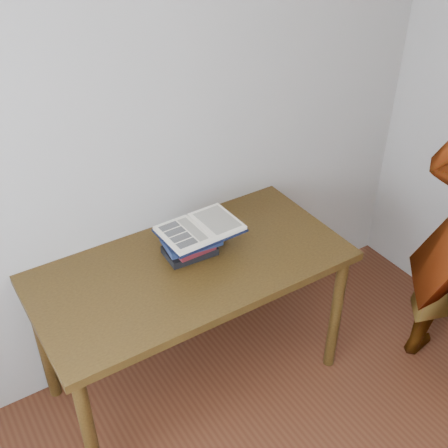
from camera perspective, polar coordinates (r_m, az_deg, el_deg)
room_shell at (r=1.23m, az=21.07°, el=-10.49°), size 3.54×3.54×2.62m
desk at (r=2.70m, az=-3.29°, el=-5.67°), size 1.49×0.74×0.80m
book_stack at (r=2.67m, az=-3.40°, el=-1.94°), size 0.28×0.19×0.13m
open_book at (r=2.63m, az=-2.45°, el=-0.49°), size 0.38×0.27×0.03m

